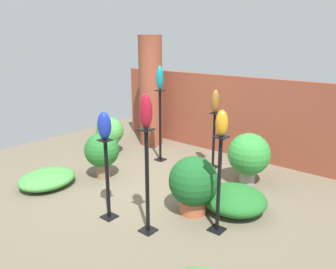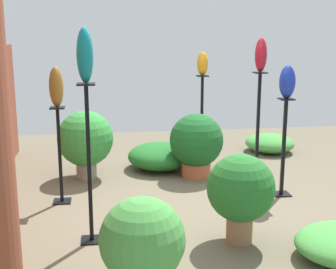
{
  "view_description": "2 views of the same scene",
  "coord_description": "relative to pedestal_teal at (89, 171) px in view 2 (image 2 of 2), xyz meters",
  "views": [
    {
      "loc": [
        3.54,
        -3.81,
        2.45
      ],
      "look_at": [
        0.26,
        0.18,
        0.95
      ],
      "focal_mm": 35.0,
      "sensor_mm": 36.0,
      "label": 1
    },
    {
      "loc": [
        -4.85,
        0.96,
        1.94
      ],
      "look_at": [
        -0.03,
        0.29,
        0.85
      ],
      "focal_mm": 50.0,
      "sensor_mm": 36.0,
      "label": 2
    }
  ],
  "objects": [
    {
      "name": "potted_plant_walkway_edge",
      "position": [
        1.94,
        0.1,
        -0.16
      ],
      "size": [
        0.74,
        0.74,
        0.91
      ],
      "color": "gray",
      "rests_on": "ground"
    },
    {
      "name": "pedestal_cobalt",
      "position": [
        0.95,
        -2.23,
        -0.15
      ],
      "size": [
        0.2,
        0.2,
        1.17
      ],
      "color": "black",
      "rests_on": "ground"
    },
    {
      "name": "potted_plant_front_right",
      "position": [
        1.8,
        -1.36,
        -0.22
      ],
      "size": [
        0.72,
        0.72,
        0.86
      ],
      "color": "#B25B38",
      "rests_on": "ground"
    },
    {
      "name": "pedestal_ruby",
      "position": [
        1.62,
        -2.14,
        -0.04
      ],
      "size": [
        0.2,
        0.2,
        1.41
      ],
      "color": "black",
      "rests_on": "ground"
    },
    {
      "name": "foliage_bed_center",
      "position": [
        2.24,
        -0.92,
        -0.51
      ],
      "size": [
        0.95,
        0.91,
        0.36
      ],
      "primitive_type": "ellipsoid",
      "color": "#236B28",
      "rests_on": "ground"
    },
    {
      "name": "foliage_bed_west",
      "position": [
        2.92,
        -2.8,
        -0.54
      ],
      "size": [
        0.82,
        0.78,
        0.29
      ],
      "primitive_type": "ellipsoid",
      "color": "#479942",
      "rests_on": "ground"
    },
    {
      "name": "art_vase_bronze",
      "position": [
        1.07,
        0.36,
        0.64
      ],
      "size": [
        0.16,
        0.15,
        0.44
      ],
      "primitive_type": "ellipsoid",
      "color": "brown",
      "rests_on": "pedestal_bronze"
    },
    {
      "name": "pedestal_bronze",
      "position": [
        1.07,
        0.36,
        -0.18
      ],
      "size": [
        0.2,
        0.2,
        1.11
      ],
      "color": "black",
      "rests_on": "ground"
    },
    {
      "name": "ground_plane",
      "position": [
        0.71,
        -1.11,
        -0.69
      ],
      "size": [
        8.0,
        8.0,
        0.0
      ],
      "primitive_type": "plane",
      "color": "#6B604C"
    },
    {
      "name": "art_vase_cobalt",
      "position": [
        0.95,
        -2.23,
        0.67
      ],
      "size": [
        0.18,
        0.19,
        0.38
      ],
      "primitive_type": "ellipsoid",
      "color": "#192D9E",
      "rests_on": "pedestal_cobalt"
    },
    {
      "name": "art_vase_amber",
      "position": [
        2.32,
        -1.54,
        0.79
      ],
      "size": [
        0.15,
        0.16,
        0.33
      ],
      "primitive_type": "ellipsoid",
      "color": "orange",
      "rests_on": "pedestal_amber"
    },
    {
      "name": "art_vase_teal",
      "position": [
        -0.0,
        0.0,
        1.04
      ],
      "size": [
        0.15,
        0.14,
        0.48
      ],
      "primitive_type": "ellipsoid",
      "color": "#0F727A",
      "rests_on": "pedestal_teal"
    },
    {
      "name": "potted_plant_mid_right",
      "position": [
        -0.22,
        -1.36,
        -0.18
      ],
      "size": [
        0.63,
        0.63,
        0.85
      ],
      "color": "#936B4C",
      "rests_on": "ground"
    },
    {
      "name": "pedestal_teal",
      "position": [
        0.0,
        0.0,
        0.0
      ],
      "size": [
        0.2,
        0.2,
        1.48
      ],
      "color": "black",
      "rests_on": "ground"
    },
    {
      "name": "art_vase_ruby",
      "position": [
        1.62,
        -2.14,
        0.94
      ],
      "size": [
        0.17,
        0.15,
        0.43
      ],
      "primitive_type": "ellipsoid",
      "color": "maroon",
      "rests_on": "pedestal_ruby"
    },
    {
      "name": "pedestal_amber",
      "position": [
        2.32,
        -1.54,
        -0.08
      ],
      "size": [
        0.2,
        0.2,
        1.31
      ],
      "color": "black",
      "rests_on": "ground"
    },
    {
      "name": "potted_plant_mid_left",
      "position": [
        -1.14,
        -0.38,
        -0.21
      ],
      "size": [
        0.61,
        0.61,
        0.82
      ],
      "color": "#2D2D33",
      "rests_on": "ground"
    }
  ]
}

